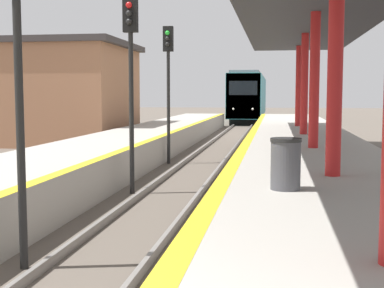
{
  "coord_description": "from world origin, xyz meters",
  "views": [
    {
      "loc": [
        2.56,
        -2.81,
        2.55
      ],
      "look_at": [
        0.03,
        13.41,
        1.02
      ],
      "focal_mm": 50.0,
      "sensor_mm": 36.0,
      "label": 1
    }
  ],
  "objects_px": {
    "signal_mid": "(131,58)",
    "signal_far": "(168,69)",
    "signal_near": "(17,29)",
    "train": "(249,97)",
    "trash_bin": "(286,164)"
  },
  "relations": [
    {
      "from": "signal_mid",
      "to": "signal_far",
      "type": "bearing_deg",
      "value": 92.41
    },
    {
      "from": "signal_far",
      "to": "signal_near",
      "type": "bearing_deg",
      "value": -88.76
    },
    {
      "from": "signal_mid",
      "to": "signal_near",
      "type": "bearing_deg",
      "value": -89.92
    },
    {
      "from": "train",
      "to": "signal_far",
      "type": "xyz_separation_m",
      "value": [
        -1.32,
        -34.0,
        1.18
      ]
    },
    {
      "from": "signal_far",
      "to": "trash_bin",
      "type": "relative_size",
      "value": 5.91
    },
    {
      "from": "signal_mid",
      "to": "trash_bin",
      "type": "relative_size",
      "value": 5.91
    },
    {
      "from": "train",
      "to": "signal_far",
      "type": "height_order",
      "value": "signal_far"
    },
    {
      "from": "signal_mid",
      "to": "trash_bin",
      "type": "height_order",
      "value": "signal_mid"
    },
    {
      "from": "signal_mid",
      "to": "signal_far",
      "type": "xyz_separation_m",
      "value": [
        -0.25,
        6.03,
        0.0
      ]
    },
    {
      "from": "signal_mid",
      "to": "signal_far",
      "type": "relative_size",
      "value": 1.0
    },
    {
      "from": "signal_near",
      "to": "signal_mid",
      "type": "distance_m",
      "value": 6.03
    },
    {
      "from": "train",
      "to": "signal_near",
      "type": "distance_m",
      "value": 46.1
    },
    {
      "from": "signal_near",
      "to": "trash_bin",
      "type": "bearing_deg",
      "value": 23.04
    },
    {
      "from": "train",
      "to": "trash_bin",
      "type": "distance_m",
      "value": 44.55
    },
    {
      "from": "signal_near",
      "to": "signal_far",
      "type": "relative_size",
      "value": 1.0
    }
  ]
}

